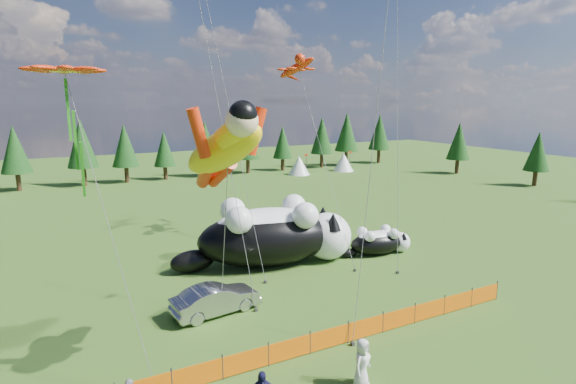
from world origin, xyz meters
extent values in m
plane|color=#143609|center=(0.00, 0.00, 0.00)|extent=(160.00, 160.00, 0.00)
cylinder|color=#262626|center=(-7.00, -3.00, 0.55)|extent=(0.06, 0.06, 1.10)
cylinder|color=#262626|center=(-5.00, -3.00, 0.55)|extent=(0.06, 0.06, 1.10)
cylinder|color=#262626|center=(-3.00, -3.00, 0.55)|extent=(0.06, 0.06, 1.10)
cylinder|color=#262626|center=(-1.00, -3.00, 0.55)|extent=(0.06, 0.06, 1.10)
cylinder|color=#262626|center=(1.00, -3.00, 0.55)|extent=(0.06, 0.06, 1.10)
cylinder|color=#262626|center=(3.00, -3.00, 0.55)|extent=(0.06, 0.06, 1.10)
cylinder|color=#262626|center=(5.00, -3.00, 0.55)|extent=(0.06, 0.06, 1.10)
cylinder|color=#262626|center=(7.00, -3.00, 0.55)|extent=(0.06, 0.06, 1.10)
cylinder|color=#262626|center=(9.00, -3.00, 0.55)|extent=(0.06, 0.06, 1.10)
cylinder|color=#262626|center=(11.00, -3.00, 0.55)|extent=(0.06, 0.06, 1.10)
cube|color=#DF5C04|center=(-6.00, -3.00, 0.50)|extent=(2.00, 0.04, 0.90)
cube|color=#DF5C04|center=(-4.00, -3.00, 0.50)|extent=(2.00, 0.04, 0.90)
cube|color=#DF5C04|center=(-2.00, -3.00, 0.50)|extent=(2.00, 0.04, 0.90)
cube|color=#DF5C04|center=(0.00, -3.00, 0.50)|extent=(2.00, 0.04, 0.90)
cube|color=#DF5C04|center=(2.00, -3.00, 0.50)|extent=(2.00, 0.04, 0.90)
cube|color=#DF5C04|center=(4.00, -3.00, 0.50)|extent=(2.00, 0.04, 0.90)
cube|color=#DF5C04|center=(6.00, -3.00, 0.50)|extent=(2.00, 0.04, 0.90)
cube|color=#DF5C04|center=(8.00, -3.00, 0.50)|extent=(2.00, 0.04, 0.90)
cube|color=#DF5C04|center=(10.00, -3.00, 0.50)|extent=(2.00, 0.04, 0.90)
ellipsoid|color=black|center=(1.93, 7.83, 1.85)|extent=(9.95, 6.12, 3.70)
ellipsoid|color=white|center=(1.93, 7.83, 2.78)|extent=(7.48, 4.45, 2.26)
sphere|color=white|center=(6.16, 6.95, 1.65)|extent=(3.29, 3.29, 3.29)
sphere|color=#E95A5C|center=(7.53, 6.67, 1.65)|extent=(0.46, 0.46, 0.46)
ellipsoid|color=black|center=(-2.91, 8.84, 0.72)|extent=(3.11, 2.00, 1.44)
cone|color=black|center=(5.96, 5.98, 2.96)|extent=(1.15, 1.15, 1.15)
cone|color=black|center=(6.36, 7.92, 2.96)|extent=(1.15, 1.15, 1.15)
sphere|color=white|center=(4.42, 8.68, 3.60)|extent=(1.73, 1.73, 1.73)
sphere|color=white|center=(3.87, 6.06, 3.60)|extent=(1.73, 1.73, 1.73)
sphere|color=white|center=(0.19, 9.56, 3.60)|extent=(1.73, 1.73, 1.73)
sphere|color=white|center=(-0.36, 6.94, 3.60)|extent=(1.73, 1.73, 1.73)
ellipsoid|color=black|center=(9.84, 6.10, 0.82)|extent=(4.35, 2.53, 1.64)
ellipsoid|color=white|center=(9.84, 6.10, 1.23)|extent=(3.27, 1.83, 1.00)
sphere|color=white|center=(11.73, 5.81, 0.73)|extent=(1.46, 1.46, 1.46)
sphere|color=#E95A5C|center=(12.34, 5.71, 0.73)|extent=(0.20, 0.20, 0.20)
ellipsoid|color=black|center=(7.68, 6.44, 0.32)|extent=(1.36, 0.83, 0.64)
cone|color=black|center=(11.66, 5.37, 1.31)|extent=(0.51, 0.51, 0.51)
cone|color=black|center=(11.80, 6.24, 1.31)|extent=(0.51, 0.51, 0.51)
sphere|color=white|center=(10.92, 6.53, 1.59)|extent=(0.77, 0.77, 0.77)
sphere|color=white|center=(10.74, 5.36, 1.59)|extent=(0.77, 0.77, 0.77)
sphere|color=white|center=(9.03, 6.83, 1.59)|extent=(0.77, 0.77, 0.77)
sphere|color=white|center=(8.85, 5.66, 1.59)|extent=(0.77, 0.77, 0.77)
imported|color=#A9A9AD|center=(-3.40, 2.60, 0.76)|extent=(4.81, 2.23, 1.53)
imported|color=silver|center=(-0.34, -5.84, 0.97)|extent=(1.13, 0.99, 1.95)
cylinder|color=#595959|center=(-3.64, 0.60, 4.59)|extent=(0.03, 0.03, 10.34)
cube|color=#262626|center=(-2.94, 3.15, 0.08)|extent=(0.15, 0.15, 0.16)
cylinder|color=#595959|center=(6.83, 8.79, 6.77)|extent=(0.03, 0.03, 16.28)
cube|color=#262626|center=(6.47, 4.07, 0.08)|extent=(0.15, 0.15, 0.16)
cylinder|color=#595959|center=(-8.54, -1.09, 6.08)|extent=(0.03, 0.03, 12.67)
cube|color=#238017|center=(-9.52, 0.90, 9.35)|extent=(0.21, 0.21, 4.71)
cylinder|color=#595959|center=(-2.32, 3.49, 8.62)|extent=(0.03, 0.03, 17.36)
cube|color=#262626|center=(-1.49, 1.82, 0.08)|extent=(0.15, 0.15, 0.16)
cylinder|color=#595959|center=(10.71, 5.57, 9.76)|extent=(0.03, 0.03, 20.59)
cube|color=#262626|center=(8.66, 2.49, 0.08)|extent=(0.15, 0.15, 0.16)
cylinder|color=#595959|center=(2.63, -2.16, 8.30)|extent=(0.03, 0.03, 16.75)
cube|color=#262626|center=(1.07, -3.28, 0.08)|extent=(0.15, 0.15, 0.16)
cylinder|color=#595959|center=(-0.09, 8.86, 10.14)|extent=(0.03, 0.03, 21.45)
cube|color=#262626|center=(0.50, 5.00, 0.08)|extent=(0.15, 0.15, 0.16)
camera|label=1|loc=(-10.04, -18.41, 10.87)|focal=28.00mm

